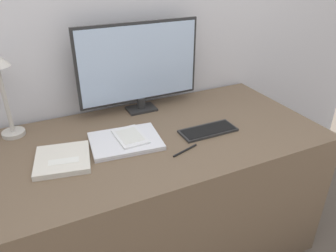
{
  "coord_description": "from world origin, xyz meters",
  "views": [
    {
      "loc": [
        -0.57,
        -1.11,
        1.52
      ],
      "look_at": [
        0.01,
        0.1,
        0.8
      ],
      "focal_mm": 35.0,
      "sensor_mm": 36.0,
      "label": 1
    }
  ],
  "objects_px": {
    "desk_lamp": "(0,79)",
    "notebook": "(63,159)",
    "monitor": "(139,65)",
    "pen": "(185,150)",
    "laptop": "(125,141)",
    "ereader": "(130,136)",
    "keyboard": "(208,130)"
  },
  "relations": [
    {
      "from": "keyboard",
      "to": "pen",
      "type": "xyz_separation_m",
      "value": [
        -0.18,
        -0.11,
        -0.0
      ]
    },
    {
      "from": "pen",
      "to": "desk_lamp",
      "type": "bearing_deg",
      "value": 144.34
    },
    {
      "from": "notebook",
      "to": "pen",
      "type": "xyz_separation_m",
      "value": [
        0.5,
        -0.15,
        -0.01
      ]
    },
    {
      "from": "monitor",
      "to": "laptop",
      "type": "height_order",
      "value": "monitor"
    },
    {
      "from": "laptop",
      "to": "desk_lamp",
      "type": "xyz_separation_m",
      "value": [
        -0.46,
        0.3,
        0.27
      ]
    },
    {
      "from": "notebook",
      "to": "laptop",
      "type": "bearing_deg",
      "value": 6.21
    },
    {
      "from": "ereader",
      "to": "pen",
      "type": "height_order",
      "value": "ereader"
    },
    {
      "from": "monitor",
      "to": "notebook",
      "type": "distance_m",
      "value": 0.63
    },
    {
      "from": "monitor",
      "to": "desk_lamp",
      "type": "distance_m",
      "value": 0.65
    },
    {
      "from": "notebook",
      "to": "desk_lamp",
      "type": "bearing_deg",
      "value": 117.33
    },
    {
      "from": "keyboard",
      "to": "desk_lamp",
      "type": "relative_size",
      "value": 0.69
    },
    {
      "from": "monitor",
      "to": "laptop",
      "type": "distance_m",
      "value": 0.44
    },
    {
      "from": "laptop",
      "to": "ereader",
      "type": "xyz_separation_m",
      "value": [
        0.03,
        0.01,
        0.02
      ]
    },
    {
      "from": "keyboard",
      "to": "desk_lamp",
      "type": "xyz_separation_m",
      "value": [
        -0.86,
        0.37,
        0.28
      ]
    },
    {
      "from": "ereader",
      "to": "desk_lamp",
      "type": "height_order",
      "value": "desk_lamp"
    },
    {
      "from": "monitor",
      "to": "pen",
      "type": "bearing_deg",
      "value": -88.03
    },
    {
      "from": "ereader",
      "to": "pen",
      "type": "relative_size",
      "value": 1.39
    },
    {
      "from": "laptop",
      "to": "desk_lamp",
      "type": "relative_size",
      "value": 0.84
    },
    {
      "from": "monitor",
      "to": "laptop",
      "type": "xyz_separation_m",
      "value": [
        -0.2,
        -0.3,
        -0.24
      ]
    },
    {
      "from": "desk_lamp",
      "to": "notebook",
      "type": "xyz_separation_m",
      "value": [
        0.17,
        -0.33,
        -0.27
      ]
    },
    {
      "from": "keyboard",
      "to": "desk_lamp",
      "type": "distance_m",
      "value": 0.97
    },
    {
      "from": "monitor",
      "to": "desk_lamp",
      "type": "relative_size",
      "value": 1.64
    },
    {
      "from": "monitor",
      "to": "pen",
      "type": "distance_m",
      "value": 0.54
    },
    {
      "from": "pen",
      "to": "notebook",
      "type": "bearing_deg",
      "value": 163.43
    },
    {
      "from": "laptop",
      "to": "ereader",
      "type": "relative_size",
      "value": 1.77
    },
    {
      "from": "desk_lamp",
      "to": "laptop",
      "type": "bearing_deg",
      "value": -33.41
    },
    {
      "from": "monitor",
      "to": "notebook",
      "type": "relative_size",
      "value": 2.49
    },
    {
      "from": "ereader",
      "to": "notebook",
      "type": "xyz_separation_m",
      "value": [
        -0.31,
        -0.04,
        -0.01
      ]
    },
    {
      "from": "desk_lamp",
      "to": "notebook",
      "type": "distance_m",
      "value": 0.46
    },
    {
      "from": "keyboard",
      "to": "desk_lamp",
      "type": "bearing_deg",
      "value": 156.42
    },
    {
      "from": "monitor",
      "to": "desk_lamp",
      "type": "xyz_separation_m",
      "value": [
        -0.65,
        -0.0,
        0.03
      ]
    },
    {
      "from": "laptop",
      "to": "pen",
      "type": "relative_size",
      "value": 2.47
    }
  ]
}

